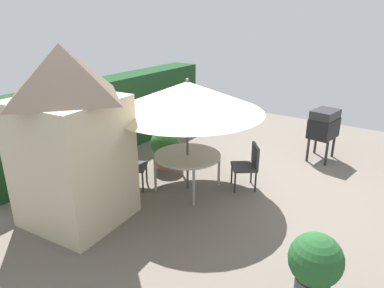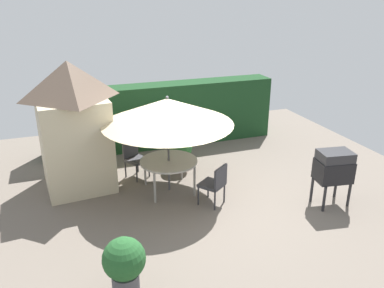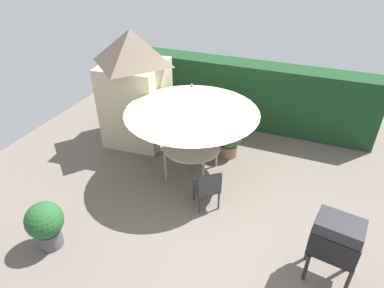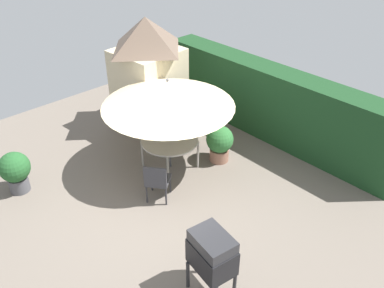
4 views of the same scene
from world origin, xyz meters
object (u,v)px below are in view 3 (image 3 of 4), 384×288
at_px(patio_table, 192,148).
at_px(chair_near_shed, 208,187).
at_px(patio_umbrella, 192,99).
at_px(bbq_grill, 336,239).
at_px(chair_far_side, 185,129).
at_px(potted_plant_by_grill, 45,223).
at_px(potted_plant_by_shed, 229,138).
at_px(garden_shed, 135,87).

distance_m(patio_table, chair_near_shed, 1.20).
bearing_deg(patio_table, patio_umbrella, 135.00).
bearing_deg(bbq_grill, patio_umbrella, 150.15).
bearing_deg(patio_umbrella, chair_far_side, 120.51).
bearing_deg(chair_near_shed, chair_far_side, 123.89).
bearing_deg(patio_umbrella, potted_plant_by_grill, -117.95).
distance_m(potted_plant_by_shed, potted_plant_by_grill, 4.44).
height_order(garden_shed, patio_table, garden_shed).
bearing_deg(potted_plant_by_grill, patio_umbrella, 62.05).
relative_size(patio_table, chair_far_side, 1.42).
distance_m(chair_near_shed, potted_plant_by_grill, 2.97).
bearing_deg(bbq_grill, potted_plant_by_grill, -165.74).
relative_size(garden_shed, potted_plant_by_shed, 3.25).
distance_m(garden_shed, potted_plant_by_grill, 3.95).
xyz_separation_m(chair_near_shed, chair_far_side, (-1.30, 1.93, 0.00)).
bearing_deg(potted_plant_by_grill, bbq_grill, 14.26).
xyz_separation_m(patio_umbrella, bbq_grill, (3.02, -1.73, -1.01)).
bearing_deg(garden_shed, patio_table, -26.17).
height_order(garden_shed, potted_plant_by_grill, garden_shed).
bearing_deg(chair_far_side, patio_table, -59.49).
height_order(garden_shed, chair_far_side, garden_shed).
distance_m(patio_table, potted_plant_by_shed, 1.18).
distance_m(patio_umbrella, chair_near_shed, 1.79).
relative_size(potted_plant_by_shed, potted_plant_by_grill, 0.96).
bearing_deg(chair_far_side, potted_plant_by_shed, 1.66).
bearing_deg(patio_umbrella, chair_near_shed, -52.89).
height_order(patio_table, potted_plant_by_shed, potted_plant_by_shed).
distance_m(patio_table, patio_umbrella, 1.18).
height_order(garden_shed, bbq_grill, garden_shed).
xyz_separation_m(patio_umbrella, potted_plant_by_shed, (0.58, 1.01, -1.37)).
bearing_deg(potted_plant_by_grill, patio_table, 62.05).
bearing_deg(potted_plant_by_grill, potted_plant_by_shed, 61.61).
bearing_deg(patio_umbrella, potted_plant_by_shed, 60.37).
distance_m(chair_far_side, potted_plant_by_grill, 3.99).
xyz_separation_m(patio_umbrella, potted_plant_by_grill, (-1.53, -2.89, -1.34)).
distance_m(patio_table, potted_plant_by_grill, 3.28).
bearing_deg(potted_plant_by_grill, chair_near_shed, 40.74).
relative_size(patio_umbrella, potted_plant_by_grill, 3.06).
bearing_deg(patio_table, bbq_grill, -29.85).
xyz_separation_m(patio_table, chair_near_shed, (0.72, -0.95, -0.15)).
relative_size(chair_far_side, potted_plant_by_grill, 0.98).
distance_m(garden_shed, potted_plant_by_shed, 2.65).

